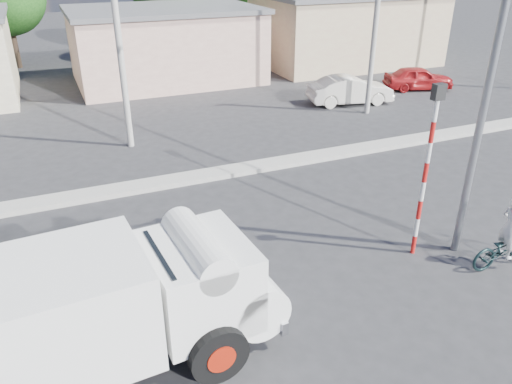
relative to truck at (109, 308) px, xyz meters
name	(u,v)px	position (x,y,z in m)	size (l,w,h in m)	color
ground_plane	(335,322)	(4.35, -0.53, -1.39)	(120.00, 120.00, 0.00)	#29292C
median	(212,174)	(4.35, 7.47, -1.31)	(40.00, 0.80, 0.16)	#99968E
truck	(109,308)	(0.00, 0.00, 0.00)	(6.22, 2.77, 2.51)	black
bicycle	(505,249)	(9.17, -0.36, -0.90)	(0.65, 1.86, 0.98)	black
cyclist	(508,238)	(9.17, -0.36, -0.60)	(0.57, 0.38, 1.57)	silver
car_cream	(350,90)	(13.43, 13.09, -0.71)	(1.44, 4.14, 1.36)	silver
car_red	(419,78)	(18.36, 13.97, -0.77)	(1.47, 3.66, 1.25)	#A4181A
traffic_pole	(428,159)	(7.55, 0.97, 1.20)	(0.28, 0.18, 4.36)	red
streetlight	(489,55)	(8.49, 0.67, 3.57)	(2.34, 0.22, 9.00)	slate
building_row	(149,44)	(5.45, 21.47, 0.74)	(37.80, 7.30, 4.44)	#C3B193
utility_poles	(254,30)	(7.60, 11.47, 2.68)	(35.40, 0.24, 8.00)	#99968E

